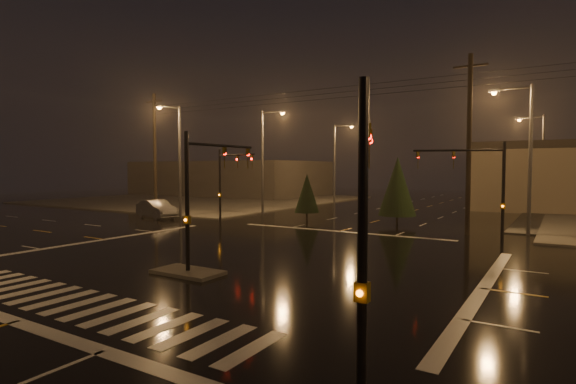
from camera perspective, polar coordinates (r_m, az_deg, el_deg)
name	(u,v)px	position (r m, az deg, el deg)	size (l,w,h in m)	color
ground	(245,258)	(22.71, -5.45, -8.31)	(140.00, 140.00, 0.00)	black
sidewalk_nw	(204,199)	(64.71, -10.63, -0.94)	(36.00, 36.00, 0.12)	#4C4944
median_island	(188,272)	(19.72, -12.59, -9.89)	(3.00, 1.60, 0.15)	#4C4944
crosswalk	(79,304)	(16.65, -24.99, -12.77)	(15.00, 2.60, 0.01)	beige
stop_bar_near	(16,322)	(15.69, -31.28, -13.90)	(16.00, 0.50, 0.01)	beige
stop_bar_far	(339,231)	(32.05, 6.54, -4.99)	(16.00, 0.50, 0.01)	beige
commercial_block	(230,178)	(76.94, -7.39, 1.75)	(30.00, 18.00, 5.60)	#3A3533
signal_mast_median	(202,185)	(19.92, -10.84, 0.94)	(0.25, 4.59, 6.00)	black
signal_mast_ne	(484,180)	(28.17, 23.59, 1.41)	(4.84, 1.86, 6.00)	black
signal_mast_nw	(227,177)	(36.12, -7.81, 1.93)	(4.84, 1.86, 6.00)	black
signal_mast_se	(364,207)	(8.65, 9.69, -1.95)	(1.55, 3.87, 6.00)	black
streetlight_1	(265,154)	(43.43, -2.93, 4.78)	(2.77, 0.32, 10.00)	#38383A
streetlight_2	(337,158)	(57.33, 6.21, 4.34)	(2.77, 0.32, 10.00)	#38383A
streetlight_3	(525,148)	(33.85, 27.90, 4.94)	(2.77, 0.32, 10.00)	#38383A
streetlight_4	(539,156)	(53.81, 29.31, 4.06)	(2.77, 0.32, 10.00)	#38383A
streetlight_5	(177,153)	(41.30, -13.90, 4.79)	(0.32, 2.77, 10.00)	#38383A
utility_pole_0	(155,152)	(47.62, -16.56, 4.90)	(2.20, 0.32, 12.00)	black
utility_pole_1	(469,143)	(32.26, 22.00, 5.77)	(2.20, 0.32, 12.00)	black
conifer_3	(307,193)	(38.35, 2.43, -0.14)	(2.11, 2.11, 4.00)	black
conifer_4	(397,186)	(36.72, 13.72, 0.71)	(2.99, 2.99, 5.37)	black
car_crossing	(157,209)	(41.75, -16.32, -2.09)	(1.76, 5.04, 1.66)	#58595F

